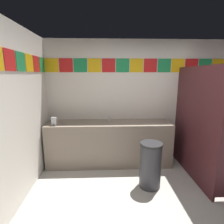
{
  "coord_description": "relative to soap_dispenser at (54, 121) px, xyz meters",
  "views": [
    {
      "loc": [
        -0.8,
        -1.95,
        1.84
      ],
      "look_at": [
        -0.67,
        1.19,
        1.17
      ],
      "focal_mm": 28.44,
      "sensor_mm": 36.0,
      "label": 1
    }
  ],
  "objects": [
    {
      "name": "ground_plane",
      "position": [
        1.77,
        -1.34,
        -0.97
      ],
      "size": [
        8.87,
        8.87,
        0.0
      ],
      "primitive_type": "plane",
      "color": "#B2ADA3"
    },
    {
      "name": "wall_back",
      "position": [
        1.77,
        0.49,
        0.31
      ],
      "size": [
        4.03,
        0.09,
        2.54
      ],
      "color": "silver",
      "rests_on": "ground_plane"
    },
    {
      "name": "vanity_counter",
      "position": [
        1.05,
        0.17,
        -0.52
      ],
      "size": [
        2.49,
        0.57,
        0.89
      ],
      "color": "gray",
      "rests_on": "ground_plane"
    },
    {
      "name": "faucet_center",
      "position": [
        1.05,
        0.26,
        -0.03
      ],
      "size": [
        0.04,
        0.1,
        0.14
      ],
      "color": "silver",
      "rests_on": "vanity_counter"
    },
    {
      "name": "soap_dispenser",
      "position": [
        0.0,
        0.0,
        0.0
      ],
      "size": [
        0.09,
        0.09,
        0.16
      ],
      "color": "#B7BABF",
      "rests_on": "vanity_counter"
    },
    {
      "name": "stall_divider",
      "position": [
        2.7,
        -0.58,
        0.02
      ],
      "size": [
        0.92,
        1.54,
        1.98
      ],
      "color": "#471E23",
      "rests_on": "ground_plane"
    },
    {
      "name": "toilet",
      "position": [
        3.03,
        0.09,
        -0.66
      ],
      "size": [
        0.39,
        0.49,
        0.74
      ],
      "color": "white",
      "rests_on": "ground_plane"
    },
    {
      "name": "trash_bin",
      "position": [
        1.7,
        -0.65,
        -0.58
      ],
      "size": [
        0.36,
        0.36,
        0.77
      ],
      "color": "#333338",
      "rests_on": "ground_plane"
    }
  ]
}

